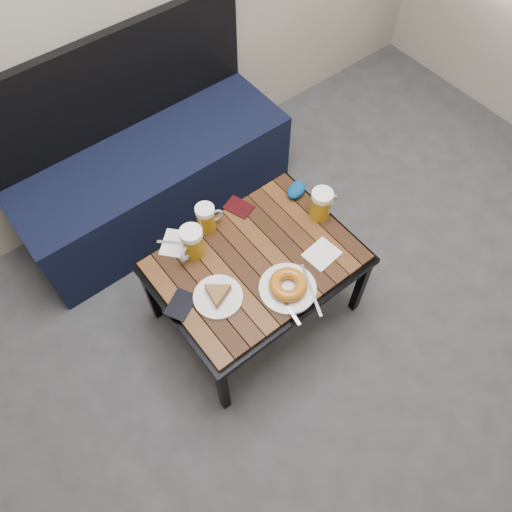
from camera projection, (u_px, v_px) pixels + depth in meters
ground at (406, 456)px, 2.09m from camera, size 4.00×4.00×0.00m
bench at (152, 174)px, 2.57m from camera, size 1.40×0.50×0.95m
cafe_table at (256, 265)px, 2.09m from camera, size 0.84×0.62×0.47m
beer_mug_left at (192, 243)px, 2.01m from camera, size 0.14×0.12×0.15m
beer_mug_centre at (206, 218)px, 2.09m from camera, size 0.12×0.09×0.13m
beer_mug_right at (321, 204)px, 2.12m from camera, size 0.14×0.10×0.15m
plate_pie at (218, 295)px, 1.94m from camera, size 0.20×0.20×0.06m
plate_bagel at (288, 286)px, 1.96m from camera, size 0.23×0.29×0.06m
napkin_left at (179, 244)px, 2.09m from camera, size 0.19×0.19×0.01m
napkin_right at (322, 254)px, 2.07m from camera, size 0.15×0.13×0.01m
passport_navy at (181, 305)px, 1.94m from camera, size 0.15×0.14×0.01m
passport_burgundy at (239, 207)px, 2.20m from camera, size 0.12×0.14×0.01m
knit_pouch at (296, 190)px, 2.23m from camera, size 0.13×0.11×0.05m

